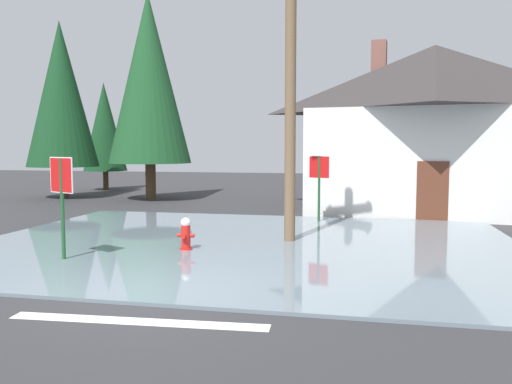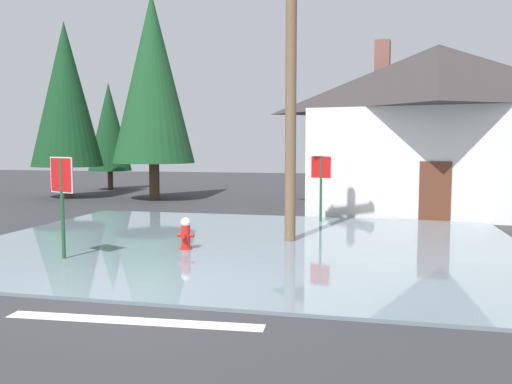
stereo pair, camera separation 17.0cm
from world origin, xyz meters
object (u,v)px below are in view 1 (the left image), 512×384
object	(u,v)px
house	(433,126)
pine_tree_short_left	(104,127)
pine_tree_tall_left	(149,79)
stop_sign_far	(319,175)
stop_sign_near	(62,187)
pine_tree_mid_left	(61,94)
utility_pole	(291,77)
fire_hydrant	(186,235)

from	to	relation	value
house	pine_tree_short_left	size ratio (longest dim) A/B	1.65
house	pine_tree_tall_left	world-z (taller)	pine_tree_tall_left
stop_sign_far	pine_tree_tall_left	distance (m)	11.08
stop_sign_near	stop_sign_far	bearing A→B (deg)	54.32
pine_tree_tall_left	pine_tree_short_left	xyz separation A→B (m)	(-4.75, 4.58, -2.01)
stop_sign_near	pine_tree_short_left	distance (m)	19.34
stop_sign_far	pine_tree_mid_left	bearing A→B (deg)	155.31
pine_tree_mid_left	pine_tree_short_left	bearing A→B (deg)	93.51
utility_pole	fire_hydrant	bearing A→B (deg)	-143.56
utility_pole	pine_tree_tall_left	bearing A→B (deg)	129.68
stop_sign_near	fire_hydrant	distance (m)	2.96
house	pine_tree_mid_left	world-z (taller)	pine_tree_mid_left
stop_sign_near	pine_tree_short_left	world-z (taller)	pine_tree_short_left
stop_sign_near	stop_sign_far	xyz separation A→B (m)	(4.87, 6.79, -0.06)
stop_sign_far	pine_tree_tall_left	bearing A→B (deg)	144.48
fire_hydrant	pine_tree_mid_left	xyz separation A→B (m)	(-10.21, 11.17, 4.57)
stop_sign_far	pine_tree_tall_left	size ratio (longest dim) A/B	0.23
fire_hydrant	stop_sign_far	distance (m)	6.00
stop_sign_far	pine_tree_tall_left	world-z (taller)	pine_tree_tall_left
house	pine_tree_mid_left	xyz separation A→B (m)	(-16.82, 1.68, 1.69)
utility_pole	house	size ratio (longest dim) A/B	0.80
stop_sign_far	pine_tree_mid_left	world-z (taller)	pine_tree_mid_left
stop_sign_near	stop_sign_far	world-z (taller)	stop_sign_near
utility_pole	pine_tree_tall_left	xyz separation A→B (m)	(-7.97, 9.61, 1.40)
stop_sign_near	utility_pole	xyz separation A→B (m)	(4.45, 3.17, 2.59)
house	pine_tree_mid_left	distance (m)	16.99
pine_tree_tall_left	utility_pole	bearing A→B (deg)	-50.32
stop_sign_near	pine_tree_tall_left	size ratio (longest dim) A/B	0.24
fire_hydrant	utility_pole	bearing A→B (deg)	36.44
fire_hydrant	stop_sign_far	world-z (taller)	stop_sign_far
fire_hydrant	pine_tree_mid_left	size ratio (longest dim) A/B	0.10
pine_tree_tall_left	stop_sign_near	bearing A→B (deg)	-74.59
utility_pole	pine_tree_tall_left	distance (m)	12.56
utility_pole	pine_tree_mid_left	size ratio (longest dim) A/B	0.95
stop_sign_near	house	bearing A→B (deg)	51.30
house	pine_tree_mid_left	bearing A→B (deg)	174.29
fire_hydrant	stop_sign_far	bearing A→B (deg)	63.22
pine_tree_short_left	fire_hydrant	bearing A→B (deg)	-56.46
house	pine_tree_tall_left	size ratio (longest dim) A/B	1.06
pine_tree_short_left	pine_tree_tall_left	bearing A→B (deg)	-43.97
fire_hydrant	stop_sign_far	xyz separation A→B (m)	(2.65, 5.26, 1.15)
pine_tree_short_left	house	bearing A→B (deg)	-20.36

